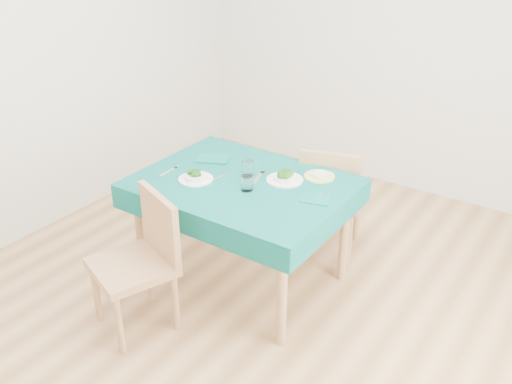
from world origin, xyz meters
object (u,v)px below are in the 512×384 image
Objects in this scene: bowl_near at (196,175)px; side_plate at (319,176)px; table at (243,233)px; bowl_far at (285,176)px; chair_far at (333,185)px; chair_near at (130,249)px.

bowl_near is 0.80m from side_plate.
bowl_near is (-0.26, -0.15, 0.41)m from table.
bowl_far reaches higher than table.
side_plate is (0.08, -0.38, 0.24)m from chair_far.
chair_near is 4.68× the size of bowl_far.
chair_near is at bearing -91.15° from bowl_near.
table is 5.95× the size of bowl_near.
chair_near is (-0.27, -0.75, 0.17)m from table.
table is 0.78m from chair_far.
chair_far is (0.29, 0.71, 0.14)m from table.
chair_far is 5.23× the size of side_plate.
side_plate is (0.64, 1.08, 0.21)m from chair_near.
bowl_far is at bearing 65.90° from chair_far.
bowl_far is (0.47, 0.31, 0.00)m from bowl_near.
chair_far is 4.72× the size of bowl_near.
chair_near is at bearing -120.73° from side_plate.
bowl_near is 0.95× the size of bowl_far.
chair_near reaches higher than chair_far.
bowl_far is at bearing 82.87° from chair_near.
chair_near reaches higher than table.
chair_near is 4.94× the size of bowl_near.
bowl_near is 0.57m from bowl_far.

